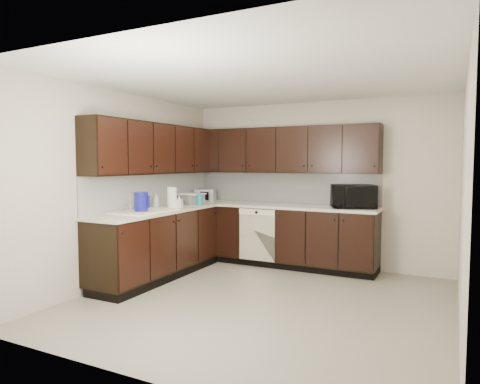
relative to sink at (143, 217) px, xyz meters
The scene contains 20 objects.
floor 1.90m from the sink, ahead, with size 4.00×4.00×0.00m, color gray.
ceiling 2.33m from the sink, ahead, with size 4.00×4.00×0.00m, color white.
wall_back 2.65m from the sink, 50.13° to the left, with size 4.00×0.02×2.50m, color beige.
wall_left 0.49m from the sink, behind, with size 0.02×4.00×2.50m, color beige.
wall_right 3.70m from the sink, ahead, with size 0.02×4.00×2.50m, color beige.
wall_front 2.63m from the sink, 49.77° to the right, with size 4.00×0.02×2.50m, color beige.
lower_cabinets 1.39m from the sink, 58.99° to the left, with size 3.00×2.80×0.90m.
countertop 1.31m from the sink, 59.01° to the left, with size 3.03×2.83×0.04m.
backsplash 1.44m from the sink, 70.83° to the left, with size 3.00×2.80×0.48m.
upper_cabinets 1.61m from the sink, 64.56° to the left, with size 3.00×2.80×0.70m.
dishwasher 1.76m from the sink, 55.40° to the left, with size 0.58×0.04×0.78m.
sink is the anchor object (origin of this frame).
microwave 2.90m from the sink, 36.31° to the left, with size 0.59×0.40×0.33m, color black.
soap_bottle_a 0.64m from the sink, 75.79° to the left, with size 0.08×0.09×0.18m, color gray.
soap_bottle_b 0.57m from the sink, 109.44° to the left, with size 0.08×0.08×0.22m, color gray.
toaster_oven 1.68m from the sink, 92.36° to the left, with size 0.32×0.24×0.20m, color silver.
storage_bin 1.17m from the sink, 92.29° to the left, with size 0.40×0.30×0.16m, color silver.
blue_pitcher 0.22m from the sink, 61.10° to the right, with size 0.18×0.18×0.27m, color #10139A.
teal_tumbler 1.10m from the sink, 80.21° to the left, with size 0.08×0.08×0.17m, color #0D8B96.
paper_towel_roll 0.59m from the sink, 82.95° to the left, with size 0.13×0.13×0.30m, color white.
Camera 1 is at (1.92, -4.37, 1.59)m, focal length 32.00 mm.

